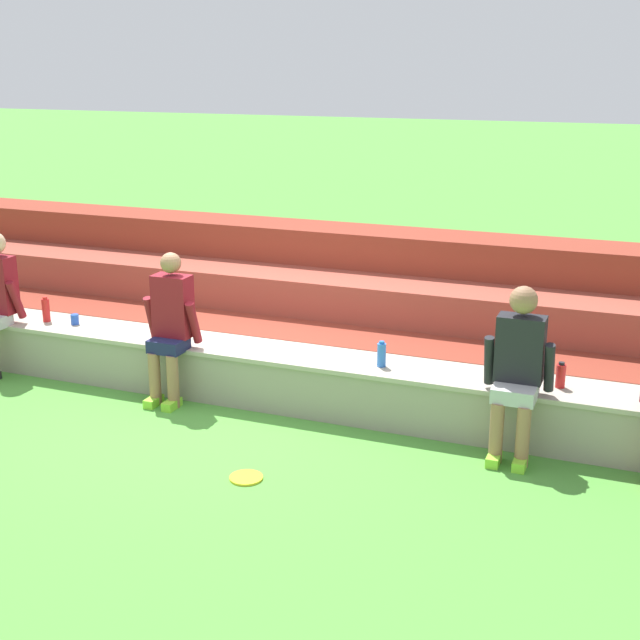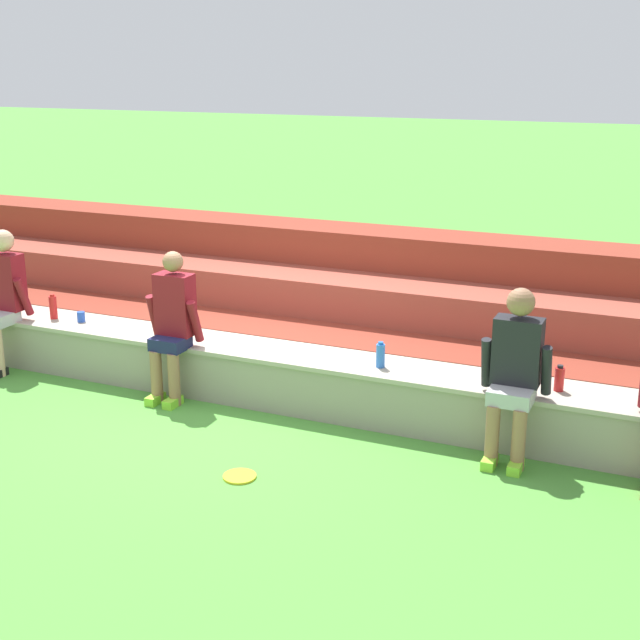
{
  "view_description": "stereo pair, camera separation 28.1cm",
  "coord_description": "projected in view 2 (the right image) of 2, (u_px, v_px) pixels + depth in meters",
  "views": [
    {
      "loc": [
        3.66,
        -6.67,
        3.1
      ],
      "look_at": [
        0.89,
        0.29,
        0.85
      ],
      "focal_mm": 49.02,
      "sensor_mm": 36.0,
      "label": 1
    },
    {
      "loc": [
        3.91,
        -6.56,
        3.1
      ],
      "look_at": [
        0.89,
        0.29,
        0.85
      ],
      "focal_mm": 49.02,
      "sensor_mm": 36.0,
      "label": 2
    }
  ],
  "objects": [
    {
      "name": "water_bottle_mid_right",
      "position": [
        381.0,
        355.0,
        7.6
      ],
      "size": [
        0.08,
        0.08,
        0.23
      ],
      "color": "blue",
      "rests_on": "stone_seating_wall"
    },
    {
      "name": "ground_plane",
      "position": [
        220.0,
        405.0,
        8.15
      ],
      "size": [
        80.0,
        80.0,
        0.0
      ],
      "primitive_type": "plane",
      "color": "#4C9338"
    },
    {
      "name": "frisbee",
      "position": [
        240.0,
        476.0,
        6.73
      ],
      "size": [
        0.26,
        0.26,
        0.02
      ],
      "primitive_type": "cylinder",
      "color": "yellow",
      "rests_on": "ground"
    },
    {
      "name": "person_center",
      "position": [
        515.0,
        370.0,
        6.86
      ],
      "size": [
        0.56,
        0.53,
        1.4
      ],
      "color": "#996B4C",
      "rests_on": "ground"
    },
    {
      "name": "plastic_cup_right_end",
      "position": [
        81.0,
        317.0,
        8.94
      ],
      "size": [
        0.08,
        0.08,
        0.11
      ],
      "primitive_type": "cylinder",
      "color": "blue",
      "rests_on": "stone_seating_wall"
    },
    {
      "name": "person_far_left",
      "position": [
        2.0,
        296.0,
        8.9
      ],
      "size": [
        0.52,
        0.58,
        1.45
      ],
      "color": "#DBAD89",
      "rests_on": "ground"
    },
    {
      "name": "water_bottle_center_gap",
      "position": [
        53.0,
        307.0,
        9.03
      ],
      "size": [
        0.08,
        0.08,
        0.26
      ],
      "color": "red",
      "rests_on": "stone_seating_wall"
    },
    {
      "name": "person_left_of_center",
      "position": [
        172.0,
        322.0,
        8.11
      ],
      "size": [
        0.53,
        0.47,
        1.41
      ],
      "color": "#996B4C",
      "rests_on": "ground"
    },
    {
      "name": "plastic_cup_middle",
      "position": [
        163.0,
        327.0,
        8.56
      ],
      "size": [
        0.09,
        0.09,
        0.13
      ],
      "primitive_type": "cylinder",
      "color": "white",
      "rests_on": "stone_seating_wall"
    },
    {
      "name": "stone_seating_wall",
      "position": [
        234.0,
        368.0,
        8.32
      ],
      "size": [
        9.02,
        0.61,
        0.51
      ],
      "color": "gray",
      "rests_on": "ground"
    },
    {
      "name": "brick_bleachers",
      "position": [
        317.0,
        298.0,
        9.96
      ],
      "size": [
        11.48,
        2.17,
        1.22
      ],
      "color": "maroon",
      "rests_on": "ground"
    },
    {
      "name": "water_bottle_near_left",
      "position": [
        559.0,
        379.0,
        7.07
      ],
      "size": [
        0.08,
        0.08,
        0.22
      ],
      "color": "red",
      "rests_on": "stone_seating_wall"
    }
  ]
}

